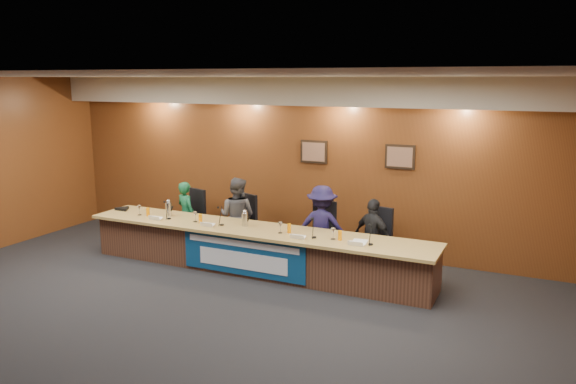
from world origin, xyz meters
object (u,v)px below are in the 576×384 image
panelist_c (322,227)px  speakerphone (123,209)px  panelist_d (373,237)px  carafe_mid (245,220)px  office_chair_b (240,227)px  banner (243,256)px  office_chair_c (324,238)px  office_chair_d (374,244)px  carafe_left (169,209)px  panelist_a (186,214)px  dais_body (255,251)px  panelist_b (237,216)px  office_chair_a (190,221)px

panelist_c → speakerphone: bearing=-2.4°
panelist_d → carafe_mid: (-2.01, -0.66, 0.23)m
office_chair_b → banner: bearing=-40.4°
banner → panelist_c: (0.93, 1.09, 0.33)m
office_chair_c → speakerphone: size_ratio=1.50×
office_chair_c → office_chair_d: 0.90m
panelist_d → office_chair_d: panelist_d is taller
banner → office_chair_c: (0.93, 1.19, 0.10)m
office_chair_b → carafe_left: 1.33m
banner → office_chair_b: banner is taller
panelist_c → office_chair_b: size_ratio=2.94×
banner → panelist_a: bearing=149.5°
dais_body → speakerphone: speakerphone is taller
panelist_a → panelist_b: bearing=-157.5°
dais_body → panelist_b: (-0.73, 0.68, 0.36)m
office_chair_c → carafe_left: bearing=177.2°
panelist_a → banner: bearing=172.0°
banner → office_chair_d: size_ratio=4.58×
dais_body → office_chair_b: size_ratio=12.50×
banner → office_chair_c: banner is taller
banner → office_chair_b: 1.40m
panelist_a → panelist_d: bearing=-157.5°
banner → panelist_a: size_ratio=1.74×
panelist_c → panelist_d: bearing=168.2°
office_chair_d → carafe_mid: 2.19m
office_chair_c → carafe_mid: (-1.12, -0.76, 0.38)m
office_chair_c → panelist_d: bearing=-24.9°
office_chair_b → office_chair_c: (1.66, 0.00, 0.00)m
office_chair_a → carafe_mid: carafe_mid is taller
panelist_a → panelist_d: (3.68, 0.00, 0.00)m
panelist_a → office_chair_a: panelist_a is taller
panelist_d → office_chair_d: bearing=-65.6°
dais_body → carafe_left: size_ratio=24.10×
office_chair_c → office_chair_d: bearing=-18.5°
dais_body → panelist_b: panelist_b is taller
panelist_d → banner: bearing=55.3°
dais_body → panelist_c: panelist_c is taller
office_chair_d → carafe_left: 3.68m
banner → panelist_b: panelist_b is taller
banner → dais_body: bearing=90.0°
office_chair_b → carafe_mid: size_ratio=2.17×
office_chair_c → speakerphone: speakerphone is taller
office_chair_b → office_chair_d: size_ratio=1.00×
office_chair_d → carafe_left: (-3.58, -0.76, 0.39)m
office_chair_d → panelist_c: bearing=-162.0°
panelist_a → panelist_b: (1.12, 0.00, 0.08)m
office_chair_d → carafe_left: bearing=-156.4°
panelist_b → panelist_d: size_ratio=1.13×
panelist_c → office_chair_c: (0.00, 0.10, -0.23)m
carafe_left → speakerphone: (-1.07, 0.03, -0.10)m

